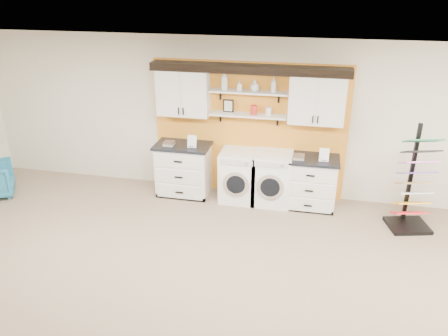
% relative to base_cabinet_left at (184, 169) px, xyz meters
% --- Properties ---
extents(ceiling, '(10.00, 10.00, 0.00)m').
position_rel_base_cabinet_left_xyz_m(ceiling, '(1.13, -3.64, 2.32)').
color(ceiling, white).
rests_on(ceiling, wall_back).
extents(wall_back, '(10.00, 0.00, 10.00)m').
position_rel_base_cabinet_left_xyz_m(wall_back, '(1.13, 0.36, 0.92)').
color(wall_back, beige).
rests_on(wall_back, floor).
extents(accent_panel, '(3.40, 0.07, 2.40)m').
position_rel_base_cabinet_left_xyz_m(accent_panel, '(1.13, 0.32, 0.72)').
color(accent_panel, orange).
rests_on(accent_panel, wall_back).
extents(upper_cabinet_left, '(0.90, 0.35, 0.84)m').
position_rel_base_cabinet_left_xyz_m(upper_cabinet_left, '(-0.00, 0.15, 1.40)').
color(upper_cabinet_left, white).
rests_on(upper_cabinet_left, wall_back).
extents(upper_cabinet_right, '(0.90, 0.35, 0.84)m').
position_rel_base_cabinet_left_xyz_m(upper_cabinet_right, '(2.26, 0.15, 1.40)').
color(upper_cabinet_right, white).
rests_on(upper_cabinet_right, wall_back).
extents(shelf_lower, '(1.32, 0.28, 0.03)m').
position_rel_base_cabinet_left_xyz_m(shelf_lower, '(1.13, 0.16, 1.05)').
color(shelf_lower, white).
rests_on(shelf_lower, wall_back).
extents(shelf_upper, '(1.32, 0.28, 0.03)m').
position_rel_base_cabinet_left_xyz_m(shelf_upper, '(1.13, 0.16, 1.45)').
color(shelf_upper, white).
rests_on(shelf_upper, wall_back).
extents(crown_molding, '(3.30, 0.41, 0.13)m').
position_rel_base_cabinet_left_xyz_m(crown_molding, '(1.13, 0.17, 1.85)').
color(crown_molding, black).
rests_on(crown_molding, wall_back).
extents(picture_frame, '(0.18, 0.02, 0.22)m').
position_rel_base_cabinet_left_xyz_m(picture_frame, '(0.78, 0.21, 1.17)').
color(picture_frame, black).
rests_on(picture_frame, shelf_lower).
extents(canister_red, '(0.11, 0.11, 0.16)m').
position_rel_base_cabinet_left_xyz_m(canister_red, '(1.23, 0.16, 1.14)').
color(canister_red, red).
rests_on(canister_red, shelf_lower).
extents(canister_cream, '(0.10, 0.10, 0.14)m').
position_rel_base_cabinet_left_xyz_m(canister_cream, '(1.48, 0.16, 1.13)').
color(canister_cream, silver).
rests_on(canister_cream, shelf_lower).
extents(base_cabinet_left, '(0.98, 0.66, 0.96)m').
position_rel_base_cabinet_left_xyz_m(base_cabinet_left, '(0.00, 0.00, 0.00)').
color(base_cabinet_left, white).
rests_on(base_cabinet_left, floor).
extents(base_cabinet_right, '(0.92, 0.66, 0.91)m').
position_rel_base_cabinet_left_xyz_m(base_cabinet_right, '(2.26, 0.00, -0.03)').
color(base_cabinet_right, white).
rests_on(base_cabinet_right, floor).
extents(washer, '(0.65, 0.71, 0.91)m').
position_rel_base_cabinet_left_xyz_m(washer, '(1.03, -0.00, -0.03)').
color(washer, white).
rests_on(washer, floor).
extents(dryer, '(0.66, 0.71, 0.92)m').
position_rel_base_cabinet_left_xyz_m(dryer, '(1.61, -0.00, -0.02)').
color(dryer, white).
rests_on(dryer, floor).
extents(sample_rack, '(0.72, 0.65, 1.69)m').
position_rel_base_cabinet_left_xyz_m(sample_rack, '(3.84, -0.39, 0.05)').
color(sample_rack, black).
rests_on(sample_rack, floor).
extents(soap_bottle_a, '(0.13, 0.13, 0.32)m').
position_rel_base_cabinet_left_xyz_m(soap_bottle_a, '(0.72, 0.16, 1.62)').
color(soap_bottle_a, silver).
rests_on(soap_bottle_a, shelf_upper).
extents(soap_bottle_b, '(0.09, 0.09, 0.17)m').
position_rel_base_cabinet_left_xyz_m(soap_bottle_b, '(0.98, 0.16, 1.55)').
color(soap_bottle_b, silver).
rests_on(soap_bottle_b, shelf_upper).
extents(soap_bottle_c, '(0.19, 0.19, 0.19)m').
position_rel_base_cabinet_left_xyz_m(soap_bottle_c, '(1.23, 0.16, 1.56)').
color(soap_bottle_c, silver).
rests_on(soap_bottle_c, shelf_upper).
extents(soap_bottle_d, '(0.14, 0.14, 0.26)m').
position_rel_base_cabinet_left_xyz_m(soap_bottle_d, '(1.55, 0.16, 1.59)').
color(soap_bottle_d, silver).
rests_on(soap_bottle_d, shelf_upper).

